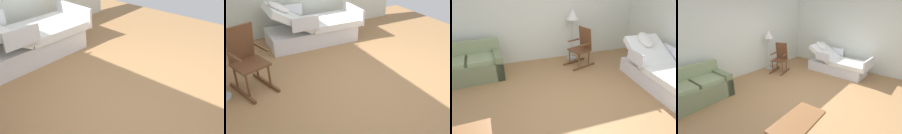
{
  "view_description": "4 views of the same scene",
  "coord_description": "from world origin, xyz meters",
  "views": [
    {
      "loc": [
        -1.41,
        2.18,
        2.07
      ],
      "look_at": [
        0.05,
        0.42,
        0.74
      ],
      "focal_mm": 40.94,
      "sensor_mm": 36.0,
      "label": 1
    },
    {
      "loc": [
        -2.83,
        2.18,
        2.32
      ],
      "look_at": [
        -0.2,
        0.73,
        0.65
      ],
      "focal_mm": 40.62,
      "sensor_mm": 36.0,
      "label": 2
    },
    {
      "loc": [
        -1.21,
        -2.99,
        2.39
      ],
      "look_at": [
        -0.01,
        0.51,
        0.61
      ],
      "focal_mm": 32.05,
      "sensor_mm": 36.0,
      "label": 3
    },
    {
      "loc": [
        -3.21,
        -2.23,
        2.17
      ],
      "look_at": [
        -0.01,
        0.49,
        0.69
      ],
      "focal_mm": 26.2,
      "sensor_mm": 36.0,
      "label": 4
    }
  ],
  "objects": [
    {
      "name": "ground_plane",
      "position": [
        0.0,
        0.0,
        0.0
      ],
      "size": [
        7.26,
        7.26,
        0.0
      ],
      "primitive_type": "plane",
      "color": "#9E7247"
    },
    {
      "name": "hospital_bed",
      "position": [
        2.17,
        0.1,
        0.31
      ],
      "size": [
        1.06,
        2.09,
        1.06
      ],
      "color": "silver",
      "rests_on": "ground"
    },
    {
      "name": "rocking_chair",
      "position": [
        0.91,
        1.73,
        0.5
      ],
      "size": [
        0.87,
        0.69,
        1.05
      ],
      "color": "brown",
      "rests_on": "ground"
    }
  ]
}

